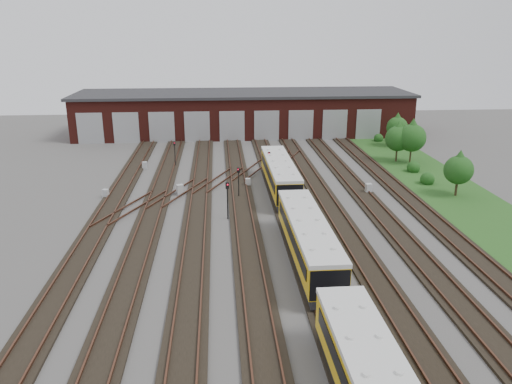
{
  "coord_description": "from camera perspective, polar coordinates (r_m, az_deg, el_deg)",
  "views": [
    {
      "loc": [
        -4.03,
        -37.12,
        15.63
      ],
      "look_at": [
        -0.84,
        4.17,
        2.0
      ],
      "focal_mm": 35.0,
      "sensor_mm": 36.0,
      "label": 1
    }
  ],
  "objects": [
    {
      "name": "relay_cabinet_0",
      "position": [
        50.24,
        -16.81,
        -0.18
      ],
      "size": [
        0.64,
        0.58,
        0.88
      ],
      "primitive_type": "cube",
      "rotation": [
        0.0,
        0.0,
        -0.31
      ],
      "color": "#AAADAF",
      "rests_on": "ground"
    },
    {
      "name": "maintenance_shed",
      "position": [
        78.19,
        -1.43,
        9.07
      ],
      "size": [
        51.0,
        12.5,
        6.35
      ],
      "color": "#4B1712",
      "rests_on": "ground"
    },
    {
      "name": "grass_verge",
      "position": [
        54.72,
        20.69,
        0.44
      ],
      "size": [
        8.0,
        55.0,
        0.05
      ],
      "primitive_type": "cube",
      "color": "#1D4416",
      "rests_on": "ground"
    },
    {
      "name": "tree_1",
      "position": [
        71.56,
        15.84,
        7.4
      ],
      "size": [
        2.86,
        2.86,
        4.74
      ],
      "color": "#322616",
      "rests_on": "ground"
    },
    {
      "name": "tree_0",
      "position": [
        63.14,
        15.93,
        6.23
      ],
      "size": [
        3.07,
        3.07,
        5.08
      ],
      "color": "#322616",
      "rests_on": "ground"
    },
    {
      "name": "tree_3",
      "position": [
        51.82,
        22.19,
        2.71
      ],
      "size": [
        2.79,
        2.79,
        4.62
      ],
      "color": "#322616",
      "rests_on": "ground"
    },
    {
      "name": "relay_cabinet_4",
      "position": [
        50.69,
        12.74,
        0.39
      ],
      "size": [
        0.66,
        0.58,
        1.0
      ],
      "primitive_type": "cube",
      "rotation": [
        0.0,
        0.0,
        0.14
      ],
      "color": "#AAADAF",
      "rests_on": "ground"
    },
    {
      "name": "relay_cabinet_3",
      "position": [
        51.64,
        -0.92,
        1.1
      ],
      "size": [
        0.53,
        0.45,
        0.86
      ],
      "primitive_type": "cube",
      "rotation": [
        0.0,
        0.0,
        -0.03
      ],
      "color": "#AAADAF",
      "rests_on": "ground"
    },
    {
      "name": "bush_0",
      "position": [
        55.39,
        19.02,
        1.61
      ],
      "size": [
        1.48,
        1.48,
        1.48
      ],
      "primitive_type": "sphere",
      "color": "#174012",
      "rests_on": "ground"
    },
    {
      "name": "signal_mast_2",
      "position": [
        47.8,
        -2.0,
        1.55
      ],
      "size": [
        0.28,
        0.27,
        3.0
      ],
      "rotation": [
        0.0,
        0.0,
        -0.42
      ],
      "color": "black",
      "rests_on": "ground"
    },
    {
      "name": "signal_mast_3",
      "position": [
        52.72,
        1.5,
        3.36
      ],
      "size": [
        0.3,
        0.29,
        3.28
      ],
      "rotation": [
        0.0,
        0.0,
        -0.24
      ],
      "color": "black",
      "rests_on": "ground"
    },
    {
      "name": "bush_1",
      "position": [
        59.59,
        17.57,
        2.89
      ],
      "size": [
        1.49,
        1.49,
        1.49
      ],
      "primitive_type": "sphere",
      "color": "#174012",
      "rests_on": "ground"
    },
    {
      "name": "ground",
      "position": [
        40.47,
        1.65,
        -4.5
      ],
      "size": [
        120.0,
        120.0,
        0.0
      ],
      "primitive_type": "plane",
      "color": "#413F3D",
      "rests_on": "ground"
    },
    {
      "name": "relay_cabinet_2",
      "position": [
        49.59,
        -8.69,
        0.26
      ],
      "size": [
        0.78,
        0.73,
        1.04
      ],
      "primitive_type": "cube",
      "rotation": [
        0.0,
        0.0,
        0.43
      ],
      "color": "#AAADAF",
      "rests_on": "ground"
    },
    {
      "name": "signal_mast_0",
      "position": [
        42.32,
        -3.28,
        -0.44
      ],
      "size": [
        0.31,
        0.29,
        3.29
      ],
      "rotation": [
        0.0,
        0.0,
        0.32
      ],
      "color": "black",
      "rests_on": "ground"
    },
    {
      "name": "track_network",
      "position": [
        40.96,
        1.33,
        -4.06
      ],
      "size": [
        30.4,
        70.0,
        0.33
      ],
      "color": "black",
      "rests_on": "ground"
    },
    {
      "name": "signal_mast_1",
      "position": [
        59.71,
        -9.28,
        4.68
      ],
      "size": [
        0.23,
        0.21,
        2.97
      ],
      "rotation": [
        0.0,
        0.0,
        -0.01
      ],
      "color": "black",
      "rests_on": "ground"
    },
    {
      "name": "tree_2",
      "position": [
        62.86,
        17.44,
        6.28
      ],
      "size": [
        3.31,
        3.31,
        5.49
      ],
      "color": "#322616",
      "rests_on": "ground"
    },
    {
      "name": "bush_2",
      "position": [
        74.71,
        13.84,
        6.13
      ],
      "size": [
        1.33,
        1.33,
        1.33
      ],
      "primitive_type": "sphere",
      "color": "#174012",
      "rests_on": "ground"
    },
    {
      "name": "metro_train",
      "position": [
        34.8,
        5.96,
        -5.35
      ],
      "size": [
        2.52,
        45.61,
        2.81
      ],
      "rotation": [
        0.0,
        0.0,
        0.01
      ],
      "color": "black",
      "rests_on": "ground"
    },
    {
      "name": "relay_cabinet_1",
      "position": [
        59.47,
        -12.6,
        2.97
      ],
      "size": [
        0.53,
        0.45,
        0.87
      ],
      "primitive_type": "cube",
      "rotation": [
        0.0,
        0.0,
        -0.02
      ],
      "color": "#AAADAF",
      "rests_on": "ground"
    }
  ]
}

